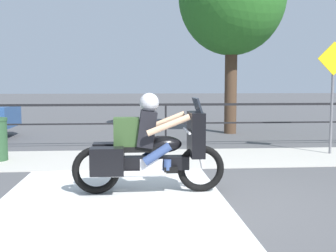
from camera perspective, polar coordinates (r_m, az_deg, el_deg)
ground_plane at (r=6.03m, az=3.42°, el=-10.15°), size 120.00×120.00×0.00m
sidewalk_band at (r=9.32m, az=0.46°, el=-4.37°), size 44.00×2.40×0.01m
crosswalk_band at (r=5.79m, az=-7.70°, el=-10.84°), size 3.22×6.00×0.01m
fence_railing at (r=10.80m, az=-0.31°, el=1.80°), size 36.00×0.05×1.14m
motorcycle at (r=6.33m, az=-2.66°, el=-3.04°), size 2.30×0.76×1.51m
street_sign at (r=10.48m, az=21.42°, el=5.44°), size 0.77×0.06×2.60m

